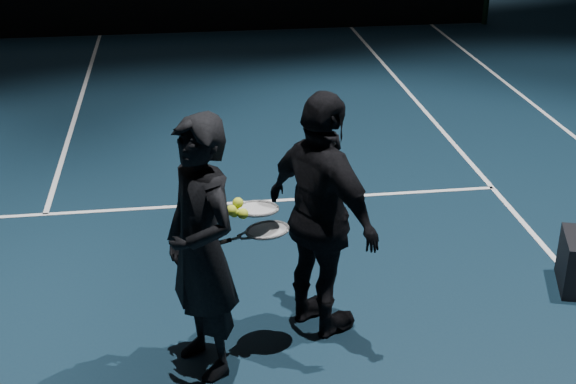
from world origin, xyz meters
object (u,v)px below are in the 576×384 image
(racket_upper, at_px, (257,209))
(racket_lower, at_px, (268,230))
(tennis_balls, at_px, (238,210))
(player_a, at_px, (201,249))
(player_b, at_px, (322,217))

(racket_upper, bearing_deg, racket_lower, -42.66)
(racket_upper, distance_m, tennis_balls, 0.16)
(player_a, bearing_deg, racket_upper, 88.50)
(player_b, bearing_deg, racket_upper, 75.68)
(player_b, relative_size, racket_upper, 2.47)
(player_a, xyz_separation_m, racket_lower, (0.42, 0.17, 0.01))
(player_a, bearing_deg, player_b, 82.78)
(racket_lower, relative_size, tennis_balls, 5.67)
(player_a, relative_size, tennis_balls, 14.01)
(racket_lower, height_order, racket_upper, racket_upper)
(player_b, distance_m, tennis_balls, 0.63)
(player_a, bearing_deg, tennis_balls, 83.91)
(racket_upper, relative_size, tennis_balls, 5.67)
(player_a, relative_size, racket_upper, 2.47)
(racket_lower, xyz_separation_m, racket_upper, (-0.06, 0.02, 0.14))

